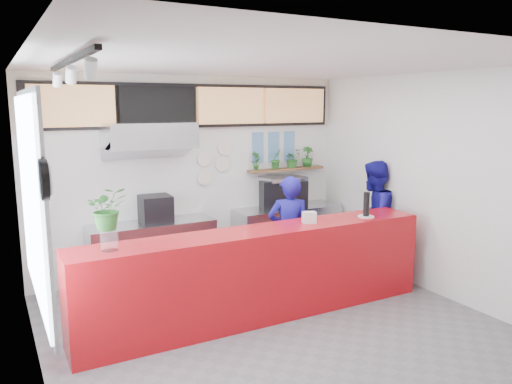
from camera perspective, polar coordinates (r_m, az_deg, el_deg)
name	(u,v)px	position (r m, az deg, el deg)	size (l,w,h in m)	color
floor	(277,329)	(6.00, 2.43, -15.38)	(5.00, 5.00, 0.00)	slate
ceiling	(279,63)	(5.44, 2.67, 14.50)	(5.00, 5.00, 0.00)	silver
wall_back	(195,175)	(7.75, -7.01, 1.96)	(5.00, 5.00, 0.00)	white
wall_left	(33,229)	(4.78, -24.18, -3.85)	(5.00, 5.00, 0.00)	white
wall_right	(438,185)	(7.13, 20.05, 0.73)	(5.00, 5.00, 0.00)	white
service_counter	(261,274)	(6.11, 0.52, -9.32)	(4.50, 0.60, 1.10)	#B10C13
cream_band	(193,102)	(7.67, -7.16, 10.12)	(5.00, 0.02, 0.80)	beige
prep_bench	(152,253)	(7.44, -11.76, -6.80)	(1.80, 0.60, 0.90)	#B2B5BA
panini_oven	(156,209)	(7.30, -11.40, -1.90)	(0.43, 0.43, 0.38)	black
extraction_hood	(149,135)	(7.10, -12.13, 6.36)	(1.20, 0.70, 0.35)	#B2B5BA
hood_lip	(150,150)	(7.11, -12.07, 4.76)	(1.20, 0.70, 0.08)	#B2B5BA
right_bench	(287,233)	(8.36, 3.55, -4.74)	(1.80, 0.60, 0.90)	#B2B5BA
espresso_machine	(283,194)	(8.16, 3.07, -0.18)	(0.72, 0.52, 0.46)	black
espresso_tray	(283,179)	(8.12, 3.09, 1.55)	(0.68, 0.47, 0.06)	#A6A8AE
herb_shelf	(286,169)	(8.38, 3.48, 2.61)	(1.40, 0.18, 0.04)	brown
menu_board_far_left	(72,106)	(7.10, -20.25, 9.21)	(1.10, 0.10, 0.55)	tan
menu_board_mid_left	(158,106)	(7.37, -11.17, 9.63)	(1.10, 0.10, 0.55)	black
menu_board_mid_right	(231,106)	(7.79, -2.89, 9.81)	(1.10, 0.10, 0.55)	tan
menu_board_far_right	(294,106)	(8.36, 4.40, 9.81)	(1.10, 0.10, 0.55)	tan
soffit	(194,106)	(7.64, -7.07, 9.75)	(4.80, 0.04, 0.65)	black
window_pane	(32,200)	(5.03, -24.27, -0.86)	(0.04, 2.20, 1.90)	silver
window_frame	(34,200)	(5.03, -24.05, -0.84)	(0.03, 2.30, 2.00)	#B2B5BA
wall_clock_rim	(44,180)	(3.80, -23.08, 1.32)	(0.30, 0.30, 0.05)	black
wall_clock_face	(49,179)	(3.80, -22.63, 1.36)	(0.26, 0.26, 0.02)	white
track_rail	(70,61)	(4.71, -20.47, 13.88)	(0.05, 2.40, 0.04)	black
dec_plate_a	(204,158)	(7.75, -5.94, 3.84)	(0.24, 0.24, 0.03)	silver
dec_plate_b	(222,164)	(7.88, -3.91, 3.24)	(0.24, 0.24, 0.03)	silver
dec_plate_c	(205,178)	(7.78, -5.90, 1.65)	(0.24, 0.24, 0.03)	silver
dec_plate_d	(225,148)	(7.87, -3.60, 5.07)	(0.24, 0.24, 0.03)	silver
photo_frame_a	(258,140)	(8.14, 0.22, 5.96)	(0.20, 0.02, 0.25)	#598CBF
photo_frame_b	(274,139)	(8.29, 2.05, 6.02)	(0.20, 0.02, 0.25)	#598CBF
photo_frame_c	(289,139)	(8.45, 3.81, 6.08)	(0.20, 0.02, 0.25)	#598CBF
photo_frame_d	(258,155)	(8.16, 0.22, 4.21)	(0.20, 0.02, 0.25)	#598CBF
photo_frame_e	(274,155)	(8.31, 2.04, 4.31)	(0.20, 0.02, 0.25)	#598CBF
photo_frame_f	(289,154)	(8.47, 3.79, 4.39)	(0.20, 0.02, 0.25)	#598CBF
staff_center	(289,233)	(6.96, 3.80, -4.72)	(0.59, 0.39, 1.61)	navy
staff_right	(373,217)	(7.84, 13.20, -2.83)	(0.84, 0.66, 1.74)	navy
herb_a	(256,161)	(8.07, 0.00, 3.61)	(0.16, 0.11, 0.31)	#235F21
herb_b	(276,159)	(8.25, 2.33, 3.82)	(0.18, 0.15, 0.33)	#235F21
herb_c	(292,158)	(8.42, 4.19, 3.86)	(0.28, 0.25, 0.31)	#235F21
herb_d	(307,157)	(8.58, 5.90, 4.04)	(0.19, 0.17, 0.34)	#235F21
glass_vase	(109,240)	(5.31, -16.44, -5.31)	(0.18, 0.18, 0.21)	silver
basil_vase	(107,208)	(5.23, -16.62, -1.79)	(0.40, 0.34, 0.44)	#235F21
napkin_holder	(309,217)	(6.29, 6.09, -2.91)	(0.17, 0.10, 0.14)	silver
white_plate	(366,217)	(6.76, 12.46, -2.76)	(0.21, 0.21, 0.02)	silver
pepper_mill	(366,204)	(6.72, 12.51, -1.37)	(0.08, 0.08, 0.32)	black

